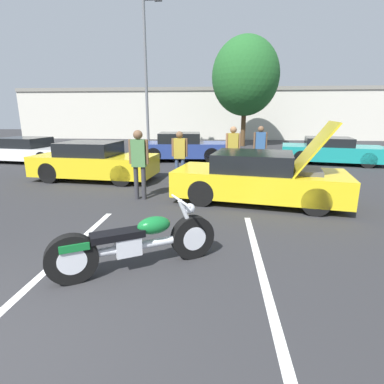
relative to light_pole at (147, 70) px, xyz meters
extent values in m
cube|color=white|center=(2.15, -15.89, -4.85)|extent=(0.12, 4.83, 0.01)
cube|color=white|center=(5.29, -15.89, -4.85)|extent=(0.12, 4.83, 0.01)
cube|color=beige|center=(2.43, 8.81, -2.65)|extent=(32.00, 4.00, 4.40)
cube|color=gray|center=(2.43, 8.81, -0.60)|extent=(32.00, 4.20, 0.30)
cylinder|color=slate|center=(-0.07, 0.00, -0.39)|extent=(0.18, 0.18, 8.92)
cylinder|color=slate|center=(0.38, 0.00, 3.92)|extent=(0.90, 0.10, 0.10)
cylinder|color=brown|center=(6.28, 1.70, -3.50)|extent=(0.32, 0.32, 2.70)
ellipsoid|color=#236028|center=(6.28, 1.70, -0.23)|extent=(4.46, 4.46, 5.13)
cylinder|color=black|center=(4.25, -15.43, -4.50)|extent=(0.68, 0.48, 0.69)
cylinder|color=black|center=(2.70, -16.31, -4.50)|extent=(0.68, 0.48, 0.69)
cylinder|color=silver|center=(4.25, -15.43, -4.50)|extent=(0.41, 0.34, 0.38)
cylinder|color=silver|center=(2.70, -16.31, -4.50)|extent=(0.41, 0.34, 0.38)
cylinder|color=silver|center=(3.47, -15.87, -4.49)|extent=(1.37, 0.85, 0.12)
cube|color=silver|center=(3.36, -15.93, -4.45)|extent=(0.43, 0.39, 0.28)
ellipsoid|color=#146B2D|center=(3.71, -15.73, -4.21)|extent=(0.57, 0.49, 0.26)
cube|color=black|center=(3.24, -16.00, -4.27)|extent=(0.77, 0.59, 0.10)
cube|color=#146B2D|center=(2.74, -16.28, -4.31)|extent=(0.44, 0.38, 0.10)
cylinder|color=silver|center=(4.17, -15.47, -4.18)|extent=(0.30, 0.21, 0.63)
cylinder|color=silver|center=(4.08, -15.52, -3.89)|extent=(0.38, 0.63, 0.04)
sphere|color=silver|center=(4.21, -15.45, -4.03)|extent=(0.16, 0.16, 0.16)
cylinder|color=silver|center=(3.07, -15.97, -4.55)|extent=(1.05, 0.65, 0.09)
cube|color=yellow|center=(5.67, -12.13, -4.35)|extent=(4.53, 2.56, 0.64)
cube|color=black|center=(5.50, -12.10, -3.80)|extent=(2.19, 1.94, 0.46)
cylinder|color=black|center=(6.82, -13.15, -4.52)|extent=(0.69, 0.34, 0.66)
cylinder|color=black|center=(7.12, -11.61, -4.52)|extent=(0.69, 0.34, 0.66)
cylinder|color=black|center=(4.22, -12.66, -4.52)|extent=(0.69, 0.34, 0.66)
cylinder|color=black|center=(4.52, -11.12, -4.52)|extent=(0.69, 0.34, 0.66)
cube|color=yellow|center=(6.87, -12.36, -3.42)|extent=(1.18, 1.78, 1.25)
cube|color=#4C4C51|center=(6.82, -12.36, -4.07)|extent=(0.77, 1.08, 0.28)
cube|color=white|center=(-4.28, -6.47, -4.41)|extent=(4.67, 2.38, 0.53)
cube|color=black|center=(-4.45, -6.45, -3.92)|extent=(2.21, 1.86, 0.44)
cylinder|color=black|center=(-3.01, -7.44, -4.53)|extent=(0.66, 0.30, 0.63)
cylinder|color=black|center=(-2.80, -5.89, -4.53)|extent=(0.66, 0.30, 0.63)
cylinder|color=black|center=(-5.54, -5.51, -4.53)|extent=(0.66, 0.30, 0.63)
cube|color=teal|center=(9.75, -5.60, -4.36)|extent=(4.61, 2.74, 0.63)
cube|color=black|center=(9.58, -5.56, -3.86)|extent=(2.25, 2.08, 0.37)
cylinder|color=black|center=(10.89, -6.70, -4.53)|extent=(0.68, 0.34, 0.65)
cylinder|color=black|center=(11.23, -5.03, -4.53)|extent=(0.68, 0.34, 0.65)
cylinder|color=black|center=(8.27, -6.16, -4.53)|extent=(0.68, 0.34, 0.65)
cylinder|color=black|center=(8.61, -4.50, -4.53)|extent=(0.68, 0.34, 0.65)
cube|color=navy|center=(2.90, -5.23, -4.32)|extent=(4.45, 2.24, 0.66)
cube|color=black|center=(2.72, -5.25, -3.76)|extent=(2.07, 1.86, 0.47)
cylinder|color=black|center=(4.30, -5.97, -4.50)|extent=(0.72, 0.27, 0.71)
cylinder|color=black|center=(4.17, -4.29, -4.50)|extent=(0.72, 0.27, 0.71)
cylinder|color=black|center=(1.63, -6.18, -4.50)|extent=(0.72, 0.27, 0.71)
cylinder|color=black|center=(1.50, -4.49, -4.50)|extent=(0.72, 0.27, 0.71)
cube|color=yellow|center=(0.41, -9.94, -4.33)|extent=(4.23, 2.11, 0.67)
cube|color=black|center=(0.24, -9.92, -3.78)|extent=(1.98, 1.73, 0.44)
cylinder|color=black|center=(1.59, -10.81, -4.51)|extent=(0.69, 0.28, 0.67)
cylinder|color=black|center=(1.74, -9.30, -4.51)|extent=(0.69, 0.28, 0.67)
cylinder|color=black|center=(-0.93, -10.57, -4.51)|extent=(0.69, 0.28, 0.67)
cylinder|color=black|center=(-0.78, -9.06, -4.51)|extent=(0.69, 0.28, 0.67)
cylinder|color=#38476B|center=(3.27, -10.21, -4.44)|extent=(0.12, 0.12, 0.82)
cylinder|color=#38476B|center=(3.47, -10.21, -4.44)|extent=(0.12, 0.12, 0.82)
cube|color=#B29933|center=(3.37, -10.21, -3.71)|extent=(0.36, 0.20, 0.65)
cylinder|color=brown|center=(3.15, -10.21, -3.68)|extent=(0.08, 0.08, 0.58)
cylinder|color=brown|center=(3.59, -10.21, -3.68)|extent=(0.08, 0.08, 0.58)
sphere|color=brown|center=(3.37, -10.21, -3.28)|extent=(0.22, 0.22, 0.22)
cylinder|color=#333338|center=(6.10, -8.03, -4.42)|extent=(0.12, 0.12, 0.86)
cylinder|color=#333338|center=(6.30, -8.03, -4.42)|extent=(0.12, 0.12, 0.86)
cube|color=#335B93|center=(6.20, -8.03, -3.65)|extent=(0.36, 0.20, 0.68)
cylinder|color=brown|center=(5.98, -8.03, -3.62)|extent=(0.08, 0.08, 0.61)
cylinder|color=brown|center=(6.42, -8.03, -3.62)|extent=(0.08, 0.08, 0.61)
sphere|color=brown|center=(6.20, -8.03, -3.19)|extent=(0.23, 0.23, 0.23)
cylinder|color=#333338|center=(2.46, -12.21, -4.41)|extent=(0.12, 0.12, 0.88)
cylinder|color=#333338|center=(2.66, -12.21, -4.41)|extent=(0.12, 0.12, 0.88)
cube|color=#4C7F47|center=(2.56, -12.21, -3.62)|extent=(0.36, 0.20, 0.70)
cylinder|color=brown|center=(2.34, -12.21, -3.58)|extent=(0.08, 0.08, 0.63)
cylinder|color=brown|center=(2.78, -12.21, -3.58)|extent=(0.08, 0.08, 0.63)
sphere|color=brown|center=(2.56, -12.21, -3.15)|extent=(0.24, 0.24, 0.24)
cylinder|color=#333338|center=(5.02, -9.03, -4.41)|extent=(0.12, 0.12, 0.87)
cylinder|color=#333338|center=(5.22, -9.03, -4.41)|extent=(0.12, 0.12, 0.87)
cube|color=#B29933|center=(5.12, -9.03, -3.64)|extent=(0.36, 0.20, 0.69)
cylinder|color=#9E704C|center=(4.90, -9.03, -3.60)|extent=(0.08, 0.08, 0.62)
cylinder|color=#9E704C|center=(5.34, -9.03, -3.60)|extent=(0.08, 0.08, 0.62)
sphere|color=#9E704C|center=(5.12, -9.03, -3.17)|extent=(0.24, 0.24, 0.24)
camera|label=1|loc=(4.63, -19.78, -2.62)|focal=28.00mm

